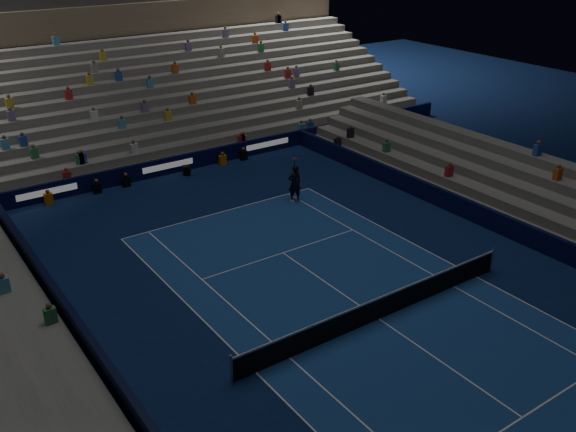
% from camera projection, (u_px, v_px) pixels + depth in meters
% --- Properties ---
extents(ground, '(90.00, 90.00, 0.00)m').
position_uv_depth(ground, '(379.00, 319.00, 23.97)').
color(ground, '#0B1943').
rests_on(ground, ground).
extents(court_surface, '(10.97, 23.77, 0.01)m').
position_uv_depth(court_surface, '(379.00, 319.00, 23.97)').
color(court_surface, navy).
rests_on(court_surface, ground).
extents(sponsor_barrier_far, '(44.00, 0.25, 1.00)m').
position_uv_depth(sponsor_barrier_far, '(167.00, 166.00, 37.53)').
color(sponsor_barrier_far, black).
rests_on(sponsor_barrier_far, ground).
extents(sponsor_barrier_east, '(0.25, 37.00, 1.00)m').
position_uv_depth(sponsor_barrier_east, '(539.00, 240.00, 28.79)').
color(sponsor_barrier_east, '#080C32').
rests_on(sponsor_barrier_east, ground).
extents(sponsor_barrier_west, '(0.25, 37.00, 1.00)m').
position_uv_depth(sponsor_barrier_west, '(134.00, 412.00, 18.74)').
color(sponsor_barrier_west, black).
rests_on(sponsor_barrier_west, ground).
extents(grandstand_main, '(44.00, 15.20, 11.20)m').
position_uv_depth(grandstand_main, '(104.00, 87.00, 43.31)').
color(grandstand_main, slate).
rests_on(grandstand_main, ground).
extents(tennis_net, '(12.90, 0.10, 1.10)m').
position_uv_depth(tennis_net, '(380.00, 308.00, 23.76)').
color(tennis_net, '#B2B2B7').
rests_on(tennis_net, ground).
extents(tennis_player, '(0.81, 0.60, 2.04)m').
position_uv_depth(tennis_player, '(295.00, 183.00, 33.65)').
color(tennis_player, black).
rests_on(tennis_player, ground).
extents(broadcast_camera, '(0.54, 0.91, 0.53)m').
position_uv_depth(broadcast_camera, '(187.00, 170.00, 37.50)').
color(broadcast_camera, black).
rests_on(broadcast_camera, ground).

